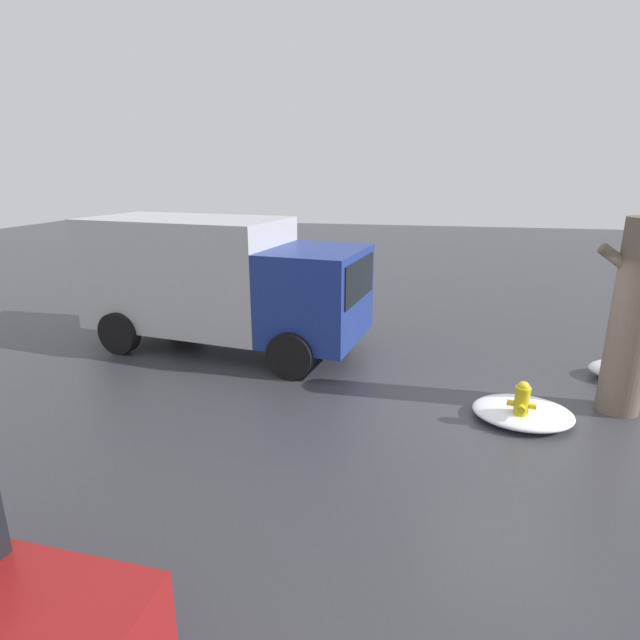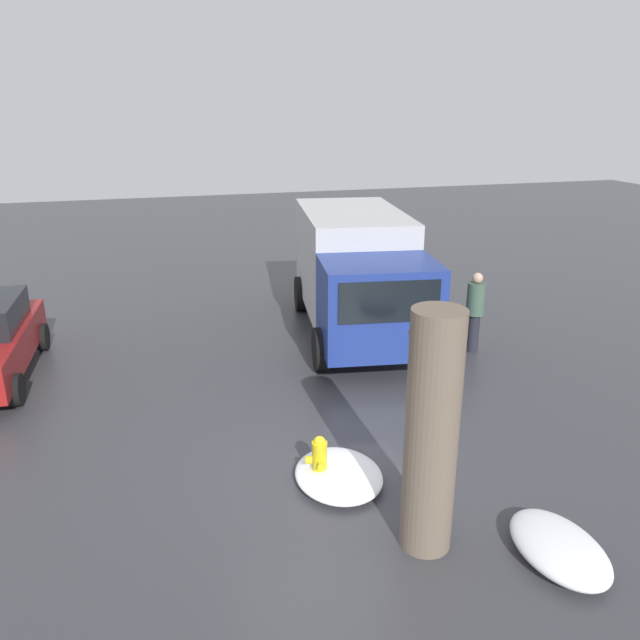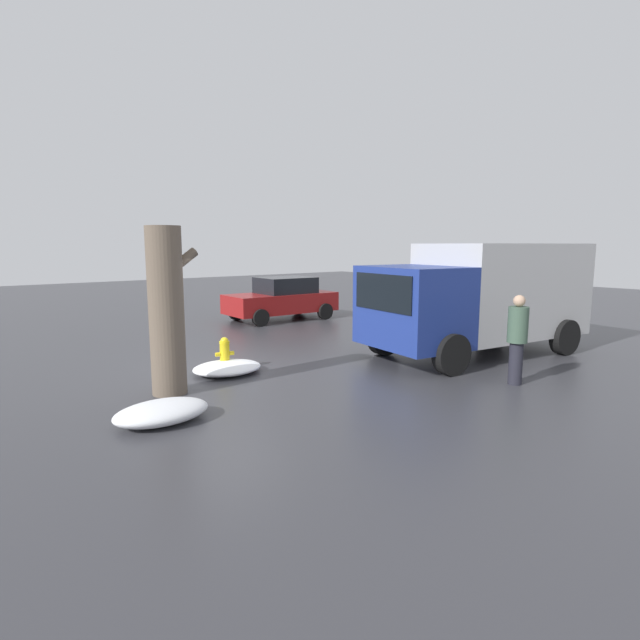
# 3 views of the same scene
# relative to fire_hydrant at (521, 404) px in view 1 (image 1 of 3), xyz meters

# --- Properties ---
(ground_plane) EXTENTS (60.00, 60.00, 0.00)m
(ground_plane) POSITION_rel_fire_hydrant_xyz_m (-0.00, -0.00, -0.38)
(ground_plane) COLOR #38383D
(fire_hydrant) EXTENTS (0.42, 0.33, 0.74)m
(fire_hydrant) POSITION_rel_fire_hydrant_xyz_m (0.00, 0.00, 0.00)
(fire_hydrant) COLOR yellow
(fire_hydrant) RESTS_ON ground_plane
(tree_trunk) EXTENTS (0.97, 0.64, 3.09)m
(tree_trunk) POSITION_rel_fire_hydrant_xyz_m (-1.64, -0.91, 1.18)
(tree_trunk) COLOR #6B5B4C
(tree_trunk) RESTS_ON ground_plane
(delivery_truck) EXTENTS (6.23, 3.25, 2.79)m
(delivery_truck) POSITION_rel_fire_hydrant_xyz_m (5.84, -2.58, 1.14)
(delivery_truck) COLOR navy
(delivery_truck) RESTS_ON ground_plane
(pedestrian) EXTENTS (0.39, 0.39, 1.79)m
(pedestrian) POSITION_rel_fire_hydrant_xyz_m (3.96, -4.64, 0.59)
(pedestrian) COLOR #23232D
(pedestrian) RESTS_ON ground_plane
(snow_pile_by_hydrant) EXTENTS (1.49, 0.97, 0.33)m
(snow_pile_by_hydrant) POSITION_rel_fire_hydrant_xyz_m (-2.36, -2.34, -0.22)
(snow_pile_by_hydrant) COLOR white
(snow_pile_by_hydrant) RESTS_ON ground_plane
(snow_pile_curbside) EXTENTS (1.51, 1.25, 0.24)m
(snow_pile_curbside) POSITION_rel_fire_hydrant_xyz_m (-0.09, -0.27, -0.26)
(snow_pile_curbside) COLOR white
(snow_pile_curbside) RESTS_ON ground_plane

